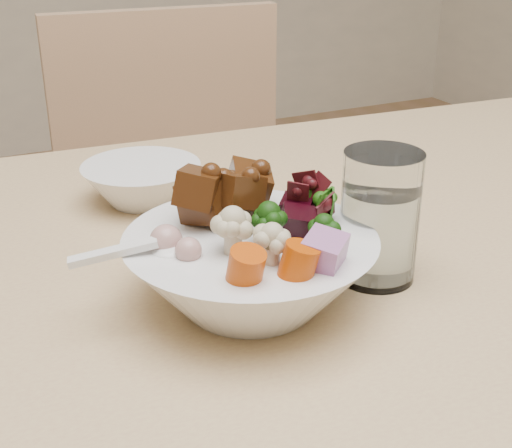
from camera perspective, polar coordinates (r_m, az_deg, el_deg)
name	(u,v)px	position (r m, az deg, el deg)	size (l,w,h in m)	color
dining_table	(443,355)	(0.69, 14.74, -10.12)	(1.77, 1.08, 0.80)	#D4B87D
chair_far	(190,244)	(1.32, -5.32, -1.63)	(0.46, 0.46, 0.93)	tan
food_bowl	(251,264)	(0.57, -0.37, -3.26)	(0.20, 0.20, 0.11)	white
soup_spoon	(158,252)	(0.54, -7.83, -2.24)	(0.10, 0.04, 0.02)	white
water_glass	(379,222)	(0.61, 9.83, 0.16)	(0.07, 0.07, 0.11)	white
side_bowl	(142,183)	(0.78, -9.11, 3.22)	(0.13, 0.13, 0.04)	white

